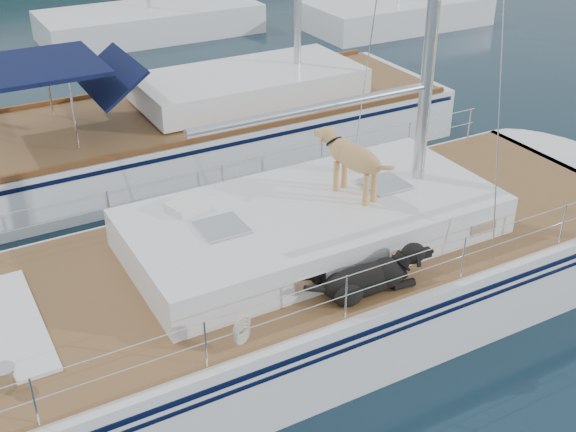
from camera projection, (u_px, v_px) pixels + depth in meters
ground at (265, 326)px, 10.51m from camera, size 120.00×120.00×0.00m
main_sailboat at (270, 286)px, 10.22m from camera, size 12.00×3.80×14.01m
neighbor_sailboat at (205, 128)px, 15.52m from camera, size 11.00×3.50×13.30m
bg_boat_center at (151, 23)px, 24.23m from camera, size 7.20×3.00×11.65m
bg_boat_east at (397, 13)px, 25.33m from camera, size 6.40×3.00×11.65m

